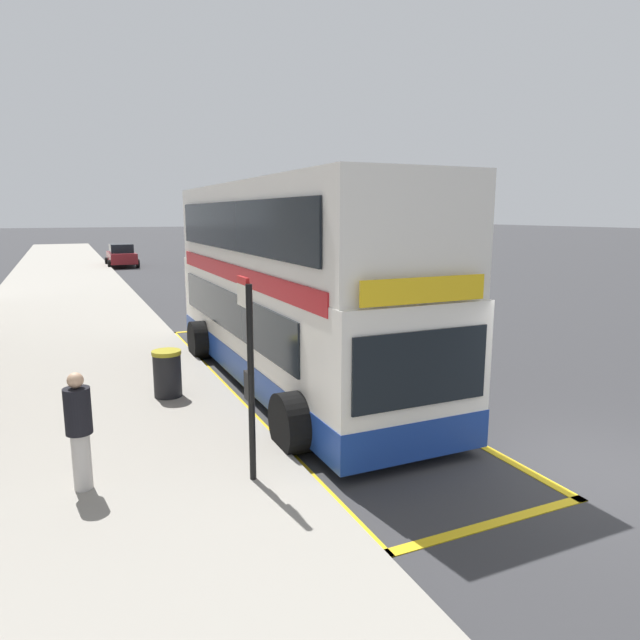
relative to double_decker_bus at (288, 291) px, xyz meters
name	(u,v)px	position (x,y,z in m)	size (l,w,h in m)	color
ground_plane	(181,272)	(2.46, 25.65, -2.06)	(260.00, 260.00, 0.00)	#333335
pavement_near	(64,276)	(-4.54, 25.65, -1.99)	(6.00, 76.00, 0.14)	gray
double_decker_bus	(288,291)	(0.00, 0.00, 0.00)	(3.27, 10.37, 4.40)	white
bus_bay_markings	(293,382)	(0.03, -0.14, -2.06)	(3.16, 13.25, 0.01)	gold
bus_stop_sign	(249,364)	(-2.33, -4.50, -0.30)	(0.09, 0.51, 2.79)	black
parked_car_silver_behind	(223,250)	(7.40, 33.77, -1.26)	(2.09, 4.20, 1.62)	#B2B5BA
parked_car_maroon_across	(122,255)	(-0.67, 31.19, -1.26)	(2.09, 4.20, 1.62)	maroon
parked_car_navy_ahead	(225,258)	(5.42, 25.61, -1.26)	(2.09, 4.20, 1.62)	navy
pedestrian_waiting_near_sign	(79,427)	(-4.48, -3.91, -1.06)	(0.34, 0.34, 1.61)	#B7B2AD
litter_bin	(167,373)	(-2.77, -0.41, -1.45)	(0.58, 0.58, 0.94)	black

